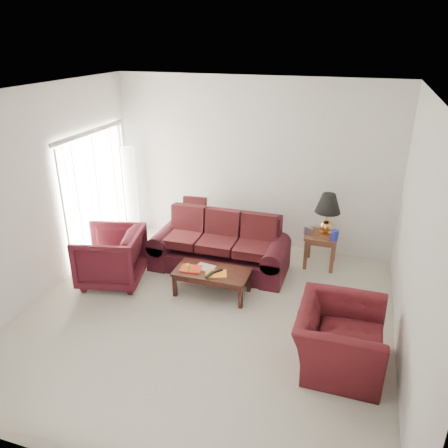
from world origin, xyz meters
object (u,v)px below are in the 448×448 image
Objects in this scene: sofa at (219,244)px; end_table at (320,250)px; floor_lamp at (131,191)px; armchair_left at (111,257)px; armchair_right at (340,338)px; coffee_table at (212,282)px.

sofa reaches higher than end_table.
armchair_left is (0.55, -1.71, -0.44)m from floor_lamp.
armchair_left reaches higher than armchair_right.
coffee_table is (-1.43, -1.40, -0.09)m from end_table.
floor_lamp is at bearing -175.36° from armchair_left.
end_table is at bearing 11.72° from armchair_right.
armchair_right is at bearing -43.99° from sofa.
end_table is 3.66m from floor_lamp.
floor_lamp is 1.55× the size of armchair_right.
armchair_left is (-3.05, -1.54, 0.15)m from end_table.
end_table is 2.01m from coffee_table.
floor_lamp reaches higher than coffee_table.
armchair_right is (0.48, -2.39, 0.08)m from end_table.
armchair_right reaches higher than coffee_table.
sofa is 2.23m from floor_lamp.
armchair_left is 0.85× the size of armchair_right.
floor_lamp reaches higher than armchair_right.
floor_lamp is 1.85m from armchair_left.
coffee_table is (2.17, -1.57, -0.68)m from floor_lamp.
armchair_right is at bearing 63.28° from armchair_left.
end_table reaches higher than coffee_table.
sofa is 1.27× the size of floor_lamp.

